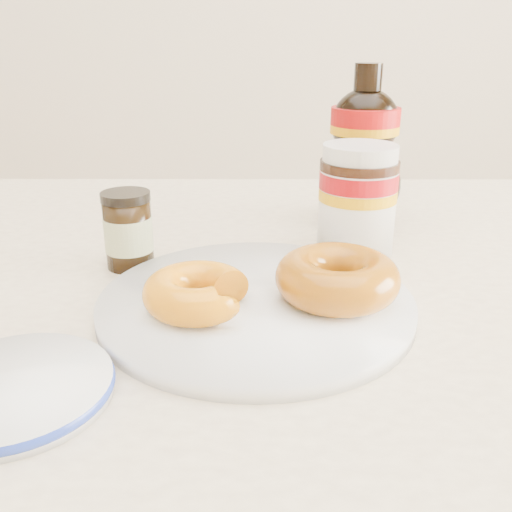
{
  "coord_description": "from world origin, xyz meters",
  "views": [
    {
      "loc": [
        -0.02,
        -0.44,
        0.99
      ],
      "look_at": [
        -0.03,
        0.09,
        0.79
      ],
      "focal_mm": 40.0,
      "sensor_mm": 36.0,
      "label": 1
    }
  ],
  "objects_px": {
    "donut_whole": "(337,278)",
    "blue_rim_saucer": "(13,389)",
    "nutella_jar": "(358,195)",
    "dark_jar": "(128,231)",
    "plate": "(256,303)",
    "syrup_bottle": "(363,146)",
    "donut_bitten": "(197,292)",
    "dining_table": "(280,352)"
  },
  "relations": [
    {
      "from": "donut_bitten",
      "to": "syrup_bottle",
      "type": "relative_size",
      "value": 0.46
    },
    {
      "from": "dining_table",
      "to": "dark_jar",
      "type": "relative_size",
      "value": 16.52
    },
    {
      "from": "donut_whole",
      "to": "blue_rim_saucer",
      "type": "bearing_deg",
      "value": -150.96
    },
    {
      "from": "nutella_jar",
      "to": "dark_jar",
      "type": "relative_size",
      "value": 1.49
    },
    {
      "from": "plate",
      "to": "dark_jar",
      "type": "relative_size",
      "value": 3.44
    },
    {
      "from": "nutella_jar",
      "to": "dining_table",
      "type": "bearing_deg",
      "value": -133.83
    },
    {
      "from": "donut_bitten",
      "to": "dining_table",
      "type": "bearing_deg",
      "value": 26.67
    },
    {
      "from": "donut_whole",
      "to": "dark_jar",
      "type": "xyz_separation_m",
      "value": [
        -0.21,
        0.11,
        0.01
      ]
    },
    {
      "from": "plate",
      "to": "donut_whole",
      "type": "xyz_separation_m",
      "value": [
        0.07,
        -0.0,
        0.03
      ]
    },
    {
      "from": "donut_bitten",
      "to": "dark_jar",
      "type": "height_order",
      "value": "dark_jar"
    },
    {
      "from": "dining_table",
      "to": "nutella_jar",
      "type": "distance_m",
      "value": 0.2
    },
    {
      "from": "plate",
      "to": "nutella_jar",
      "type": "xyz_separation_m",
      "value": [
        0.12,
        0.16,
        0.06
      ]
    },
    {
      "from": "donut_bitten",
      "to": "syrup_bottle",
      "type": "xyz_separation_m",
      "value": [
        0.19,
        0.3,
        0.07
      ]
    },
    {
      "from": "donut_bitten",
      "to": "blue_rim_saucer",
      "type": "distance_m",
      "value": 0.17
    },
    {
      "from": "dining_table",
      "to": "plate",
      "type": "bearing_deg",
      "value": -112.75
    },
    {
      "from": "nutella_jar",
      "to": "syrup_bottle",
      "type": "xyz_separation_m",
      "value": [
        0.02,
        0.12,
        0.04
      ]
    },
    {
      "from": "dark_jar",
      "to": "blue_rim_saucer",
      "type": "height_order",
      "value": "dark_jar"
    },
    {
      "from": "donut_whole",
      "to": "syrup_bottle",
      "type": "xyz_separation_m",
      "value": [
        0.07,
        0.28,
        0.07
      ]
    },
    {
      "from": "nutella_jar",
      "to": "blue_rim_saucer",
      "type": "distance_m",
      "value": 0.42
    },
    {
      "from": "donut_whole",
      "to": "blue_rim_saucer",
      "type": "distance_m",
      "value": 0.28
    },
    {
      "from": "donut_bitten",
      "to": "dark_jar",
      "type": "relative_size",
      "value": 1.12
    },
    {
      "from": "plate",
      "to": "donut_bitten",
      "type": "distance_m",
      "value": 0.06
    },
    {
      "from": "donut_whole",
      "to": "syrup_bottle",
      "type": "bearing_deg",
      "value": 76.51
    },
    {
      "from": "donut_whole",
      "to": "nutella_jar",
      "type": "bearing_deg",
      "value": 75.22
    },
    {
      "from": "donut_whole",
      "to": "plate",
      "type": "bearing_deg",
      "value": 177.97
    },
    {
      "from": "plate",
      "to": "donut_whole",
      "type": "relative_size",
      "value": 2.56
    },
    {
      "from": "dining_table",
      "to": "donut_bitten",
      "type": "relative_size",
      "value": 14.71
    },
    {
      "from": "donut_bitten",
      "to": "plate",
      "type": "bearing_deg",
      "value": 5.15
    },
    {
      "from": "donut_whole",
      "to": "nutella_jar",
      "type": "xyz_separation_m",
      "value": [
        0.04,
        0.16,
        0.03
      ]
    },
    {
      "from": "syrup_bottle",
      "to": "nutella_jar",
      "type": "bearing_deg",
      "value": -101.73
    },
    {
      "from": "syrup_bottle",
      "to": "dark_jar",
      "type": "distance_m",
      "value": 0.33
    },
    {
      "from": "syrup_bottle",
      "to": "dining_table",
      "type": "bearing_deg",
      "value": -118.4
    },
    {
      "from": "donut_bitten",
      "to": "nutella_jar",
      "type": "xyz_separation_m",
      "value": [
        0.17,
        0.18,
        0.04
      ]
    },
    {
      "from": "plate",
      "to": "blue_rim_saucer",
      "type": "xyz_separation_m",
      "value": [
        -0.17,
        -0.14,
        0.0
      ]
    },
    {
      "from": "plate",
      "to": "nutella_jar",
      "type": "relative_size",
      "value": 2.3
    },
    {
      "from": "nutella_jar",
      "to": "donut_bitten",
      "type": "bearing_deg",
      "value": -132.39
    },
    {
      "from": "dining_table",
      "to": "donut_whole",
      "type": "distance_m",
      "value": 0.14
    },
    {
      "from": "dining_table",
      "to": "blue_rim_saucer",
      "type": "xyz_separation_m",
      "value": [
        -0.2,
        -0.2,
        0.09
      ]
    },
    {
      "from": "plate",
      "to": "donut_whole",
      "type": "bearing_deg",
      "value": -2.03
    },
    {
      "from": "dining_table",
      "to": "plate",
      "type": "xyz_separation_m",
      "value": [
        -0.03,
        -0.06,
        0.09
      ]
    },
    {
      "from": "plate",
      "to": "donut_bitten",
      "type": "relative_size",
      "value": 3.06
    },
    {
      "from": "donut_bitten",
      "to": "syrup_bottle",
      "type": "distance_m",
      "value": 0.36
    }
  ]
}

